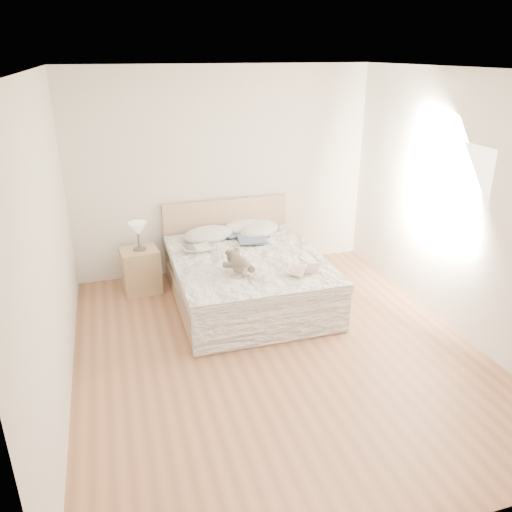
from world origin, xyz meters
name	(u,v)px	position (x,y,z in m)	size (l,w,h in m)	color
floor	(277,350)	(0.00, 0.00, 0.00)	(4.00, 4.50, 0.00)	brown
ceiling	(283,70)	(0.00, 0.00, 2.70)	(4.00, 4.50, 0.00)	white
wall_back	(224,173)	(0.00, 2.25, 1.35)	(4.00, 0.02, 2.70)	white
wall_front	(422,359)	(0.00, -2.25, 1.35)	(4.00, 0.02, 2.70)	white
wall_left	(49,249)	(-2.00, 0.00, 1.35)	(0.02, 4.50, 2.70)	white
wall_right	(463,207)	(2.00, 0.00, 1.35)	(0.02, 4.50, 2.70)	white
window	(445,191)	(1.99, 0.30, 1.45)	(0.02, 1.30, 1.10)	white
bed	(246,276)	(0.00, 1.19, 0.31)	(1.72, 2.14, 1.00)	tan
nightstand	(141,270)	(-1.20, 1.80, 0.28)	(0.45, 0.40, 0.56)	tan
table_lamp	(138,230)	(-1.19, 1.80, 0.81)	(0.25, 0.25, 0.36)	#48453F
pillow_left	(208,234)	(-0.31, 1.88, 0.64)	(0.66, 0.46, 0.20)	silver
pillow_middle	(246,227)	(0.24, 2.02, 0.64)	(0.59, 0.42, 0.18)	white
pillow_right	(259,229)	(0.37, 1.89, 0.64)	(0.63, 0.44, 0.19)	silver
blouse	(251,237)	(0.20, 1.66, 0.63)	(0.55, 0.59, 0.02)	#344763
photo_book	(197,248)	(-0.54, 1.48, 0.63)	(0.35, 0.24, 0.03)	white
childrens_book	(305,270)	(0.48, 0.50, 0.63)	(0.39, 0.26, 0.03)	beige
teddy_bear	(240,269)	(-0.21, 0.66, 0.65)	(0.26, 0.37, 0.19)	brown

